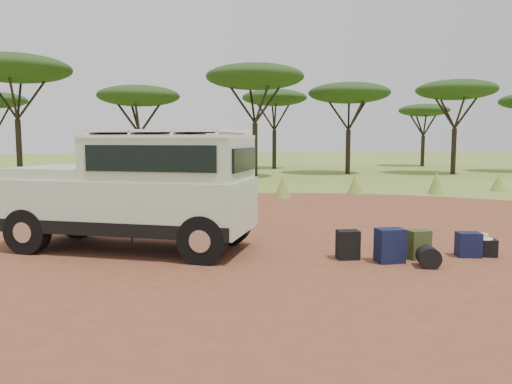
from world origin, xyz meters
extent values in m
plane|color=olive|center=(0.00, 0.00, 0.00)|extent=(140.00, 140.00, 0.00)
cylinder|color=brown|center=(0.00, 0.00, 0.00)|extent=(23.00, 23.00, 0.01)
cone|color=olive|center=(-6.00, 8.30, 0.42)|extent=(0.60, 0.60, 0.85)
cone|color=olive|center=(-3.00, 9.20, 0.35)|extent=(0.60, 0.60, 0.70)
cone|color=olive|center=(0.00, 8.80, 0.45)|extent=(0.60, 0.60, 0.90)
cone|color=olive|center=(3.00, 8.40, 0.40)|extent=(0.60, 0.60, 0.80)
cone|color=olive|center=(6.00, 9.10, 0.38)|extent=(0.60, 0.60, 0.75)
cone|color=olive|center=(9.00, 8.50, 0.42)|extent=(0.60, 0.60, 0.85)
cone|color=olive|center=(12.00, 8.90, 0.35)|extent=(0.60, 0.60, 0.70)
cylinder|color=black|center=(-8.00, 19.00, 1.53)|extent=(0.28, 0.28, 3.06)
ellipsoid|color=#193814|center=(-8.00, 19.00, 5.58)|extent=(5.50, 5.50, 1.38)
cylinder|color=black|center=(-2.00, 18.20, 1.17)|extent=(0.28, 0.28, 2.34)
ellipsoid|color=#193814|center=(-2.00, 18.20, 4.26)|extent=(4.20, 4.20, 1.05)
cylinder|color=black|center=(4.00, 17.80, 1.46)|extent=(0.28, 0.28, 2.93)
ellipsoid|color=#193814|center=(4.00, 17.80, 5.33)|extent=(5.20, 5.20, 1.30)
cylinder|color=black|center=(10.00, 19.50, 1.30)|extent=(0.28, 0.28, 2.61)
ellipsoid|color=#193814|center=(10.00, 19.50, 4.76)|extent=(4.80, 4.80, 1.20)
cylinder|color=black|center=(16.00, 18.00, 1.35)|extent=(0.28, 0.28, 2.70)
ellipsoid|color=#193814|center=(16.00, 18.00, 4.92)|extent=(4.60, 4.60, 1.15)
cylinder|color=black|center=(7.00, 25.50, 1.35)|extent=(0.28, 0.28, 2.70)
ellipsoid|color=#193814|center=(7.00, 25.50, 4.92)|extent=(4.50, 4.50, 1.12)
cylinder|color=black|center=(19.00, 26.50, 1.17)|extent=(0.28, 0.28, 2.34)
ellipsoid|color=#193814|center=(19.00, 26.50, 4.26)|extent=(3.80, 3.80, 0.95)
cube|color=beige|center=(-1.86, 1.09, 0.87)|extent=(4.72, 3.50, 0.92)
cube|color=black|center=(-1.86, 1.09, 0.52)|extent=(4.65, 3.49, 0.23)
cube|color=beige|center=(-1.15, 0.76, 1.69)|extent=(3.19, 2.72, 0.73)
cube|color=silver|center=(-1.15, 0.76, 2.09)|extent=(3.20, 2.75, 0.06)
cube|color=silver|center=(-1.15, 0.76, 2.18)|extent=(2.96, 2.56, 0.05)
cube|color=beige|center=(-3.10, 1.69, 1.43)|extent=(2.18, 2.22, 0.19)
cube|color=black|center=(-2.36, 1.33, 1.73)|extent=(0.78, 1.40, 0.51)
cube|color=black|center=(-1.53, -0.03, 1.73)|extent=(2.10, 1.02, 0.44)
cube|color=black|center=(-0.77, 1.55, 1.73)|extent=(2.10, 1.02, 0.44)
cube|color=black|center=(0.09, 0.17, 1.69)|extent=(0.66, 1.32, 0.40)
cube|color=black|center=(-3.88, 2.06, 0.58)|extent=(0.88, 1.65, 0.33)
cylinder|color=black|center=(-3.99, 2.11, 1.36)|extent=(0.60, 1.17, 0.07)
cylinder|color=black|center=(-3.99, 2.11, 0.84)|extent=(0.60, 1.17, 0.07)
cylinder|color=silver|center=(-4.12, 1.87, 1.17)|extent=(0.15, 0.22, 0.21)
cylinder|color=silver|center=(-3.89, 2.36, 1.17)|extent=(0.15, 0.22, 0.21)
cube|color=silver|center=(-3.95, 2.09, 0.70)|extent=(0.21, 0.39, 0.12)
cylinder|color=black|center=(-1.92, 2.07, 1.62)|extent=(0.10, 0.10, 0.80)
cylinder|color=black|center=(-3.68, 1.10, 0.41)|extent=(0.85, 0.60, 0.82)
cylinder|color=black|center=(-3.01, 2.51, 0.41)|extent=(0.85, 0.60, 0.82)
cylinder|color=black|center=(-0.70, -0.32, 0.41)|extent=(0.85, 0.60, 0.82)
cylinder|color=black|center=(-0.03, 1.09, 0.41)|extent=(0.85, 0.60, 0.82)
cylinder|color=brown|center=(-1.80, 1.00, 0.83)|extent=(0.23, 0.31, 1.67)
cube|color=black|center=(1.76, -0.50, 0.25)|extent=(0.39, 0.30, 0.50)
cube|color=#121738|center=(2.35, -0.86, 0.29)|extent=(0.44, 0.32, 0.57)
cube|color=#364821|center=(2.95, -0.73, 0.25)|extent=(0.38, 0.29, 0.50)
cube|color=#121738|center=(3.87, -0.78, 0.22)|extent=(0.45, 0.38, 0.43)
cube|color=black|center=(4.17, -0.77, 0.15)|extent=(0.52, 0.45, 0.31)
cylinder|color=black|center=(2.81, -1.29, 0.17)|extent=(0.43, 0.43, 0.34)
cylinder|color=beige|center=(4.17, -0.77, 0.31)|extent=(0.32, 0.32, 0.01)
cylinder|color=beige|center=(4.17, -0.77, 0.36)|extent=(0.16, 0.16, 0.08)
camera|label=1|loc=(-1.52, -8.34, 2.04)|focal=35.00mm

